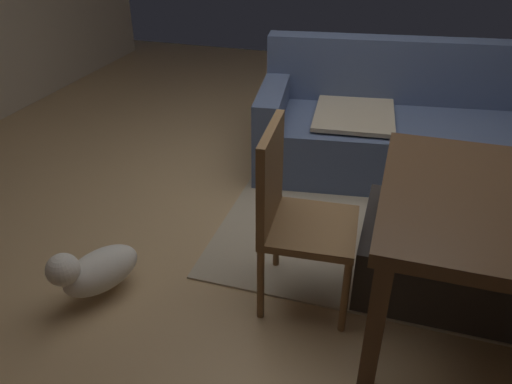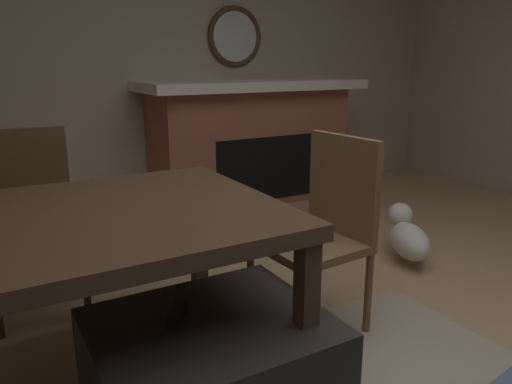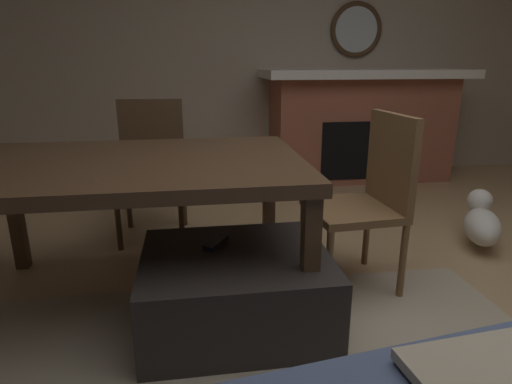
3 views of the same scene
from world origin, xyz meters
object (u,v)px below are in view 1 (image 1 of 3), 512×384
(ottoman_coffee_table, at_px, (442,257))
(dining_chair_west, at_px, (292,209))
(tv_remote, at_px, (468,242))
(couch, at_px, (414,129))
(small_dog, at_px, (95,270))

(ottoman_coffee_table, bearing_deg, dining_chair_west, -158.16)
(tv_remote, xyz_separation_m, dining_chair_west, (-0.82, -0.19, 0.15))
(dining_chair_west, bearing_deg, couch, 71.83)
(dining_chair_west, bearing_deg, small_dog, -160.84)
(tv_remote, relative_size, small_dog, 0.33)
(small_dog, bearing_deg, tv_remote, 16.37)
(ottoman_coffee_table, distance_m, dining_chair_west, 0.87)
(tv_remote, bearing_deg, small_dog, -130.43)
(ottoman_coffee_table, xyz_separation_m, small_dog, (-1.67, -0.62, -0.00))
(ottoman_coffee_table, relative_size, dining_chair_west, 0.90)
(couch, distance_m, dining_chair_west, 1.75)
(ottoman_coffee_table, height_order, small_dog, ottoman_coffee_table)
(tv_remote, height_order, dining_chair_west, dining_chair_west)
(small_dog, bearing_deg, dining_chair_west, 19.16)
(tv_remote, bearing_deg, dining_chair_west, -133.68)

